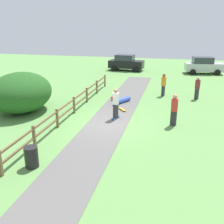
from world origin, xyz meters
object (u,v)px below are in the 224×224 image
at_px(bystander_red, 174,108).
at_px(parked_car_black, 126,63).
at_px(bystander_orange, 164,84).
at_px(skater_riding, 116,102).
at_px(parked_car_silver, 204,65).
at_px(bystander_maroon, 197,87).
at_px(bush_large, 21,92).
at_px(skateboard_loose, 122,109).
at_px(skater_fallen, 121,100).
at_px(trash_bin, 31,157).

relative_size(bystander_red, parked_car_black, 0.44).
bearing_deg(parked_car_black, bystander_orange, -64.73).
bearing_deg(skater_riding, bystander_red, -4.35).
xyz_separation_m(bystander_orange, parked_car_silver, (3.94, 10.93, -0.05)).
bearing_deg(parked_car_silver, bystander_red, -99.78).
bearing_deg(skater_riding, bystander_maroon, 48.56).
relative_size(bush_large, skateboard_loose, 6.11).
distance_m(skater_riding, skater_fallen, 3.54).
bearing_deg(parked_car_black, parked_car_silver, -0.07).
bearing_deg(bush_large, skater_fallen, 29.65).
xyz_separation_m(skater_fallen, parked_car_black, (-2.26, 13.66, 0.76)).
height_order(skateboard_loose, parked_car_black, parked_car_black).
bearing_deg(bystander_orange, skater_fallen, -136.88).
distance_m(skater_riding, bystander_maroon, 7.73).
distance_m(bush_large, parked_car_black, 17.52).
bearing_deg(bystander_red, parked_car_silver, 80.22).
xyz_separation_m(trash_bin, parked_car_silver, (8.56, 23.43, 0.51)).
height_order(bystander_orange, bystander_red, bystander_red).
relative_size(skateboard_loose, parked_car_silver, 0.17).
bearing_deg(parked_car_silver, bush_large, -127.02).
distance_m(bush_large, bystander_maroon, 12.93).
distance_m(bush_large, skateboard_loose, 6.83).
height_order(skateboard_loose, parked_car_silver, parked_car_silver).
relative_size(skater_riding, parked_car_black, 0.44).
relative_size(skater_fallen, bystander_red, 0.85).
bearing_deg(bush_large, skater_riding, 0.34).
bearing_deg(bystander_red, skater_fallen, 136.41).
relative_size(trash_bin, bystander_maroon, 0.51).
height_order(bystander_maroon, parked_car_black, parked_car_black).
relative_size(bush_large, skater_riding, 2.42).
height_order(bush_large, bystander_maroon, bush_large).
bearing_deg(bystander_maroon, bystander_orange, 172.83).
distance_m(trash_bin, bystander_maroon, 14.16).
xyz_separation_m(trash_bin, parked_car_black, (-0.54, 23.44, 0.51)).
distance_m(trash_bin, skater_fallen, 9.93).
bearing_deg(bystander_orange, parked_car_silver, 70.19).
distance_m(trash_bin, parked_car_silver, 24.95).
xyz_separation_m(skater_riding, skater_fallen, (-0.37, 3.40, -0.89)).
bearing_deg(bush_large, skateboard_loose, 14.86).
xyz_separation_m(skater_fallen, parked_car_silver, (6.84, 13.65, 0.76)).
height_order(skater_riding, parked_car_black, skater_riding).
bearing_deg(skateboard_loose, parked_car_silver, 67.42).
bearing_deg(skater_riding, parked_car_black, 98.77).
bearing_deg(bystander_orange, bystander_red, -81.51).
height_order(trash_bin, bystander_maroon, bystander_maroon).
distance_m(parked_car_silver, parked_car_black, 9.10).
xyz_separation_m(parked_car_silver, parked_car_black, (-9.10, 0.01, 0.00)).
xyz_separation_m(bush_large, bystander_maroon, (11.53, 5.83, -0.33)).
bearing_deg(bush_large, bystander_orange, 34.54).
bearing_deg(trash_bin, parked_car_black, 91.31).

